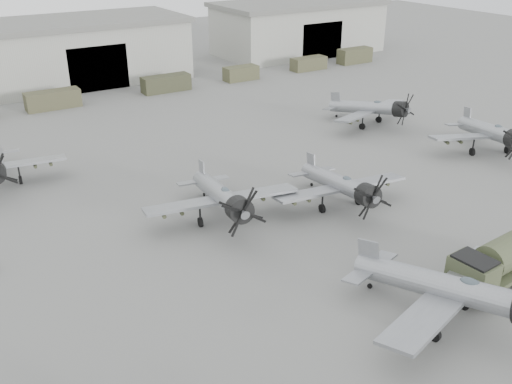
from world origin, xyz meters
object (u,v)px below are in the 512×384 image
aircraft_mid_1 (223,197)px  aircraft_mid_3 (494,133)px  aircraft_near_1 (457,291)px  fuel_tanker (501,259)px  aircraft_far_1 (373,108)px  aircraft_mid_2 (343,185)px

aircraft_mid_1 → aircraft_mid_3: aircraft_mid_3 is taller
aircraft_mid_1 → aircraft_near_1: bearing=-64.1°
aircraft_mid_3 → fuel_tanker: size_ratio=1.48×
aircraft_far_1 → fuel_tanker: size_ratio=1.40×
aircraft_mid_2 → aircraft_mid_3: size_ratio=0.94×
aircraft_mid_1 → aircraft_mid_3: 29.19m
aircraft_far_1 → fuel_tanker: 31.15m
fuel_tanker → aircraft_mid_3: bearing=34.0°
aircraft_near_1 → aircraft_mid_2: (4.12, 14.57, -0.24)m
aircraft_mid_1 → fuel_tanker: size_ratio=1.47×
aircraft_near_1 → aircraft_mid_3: bearing=17.6°
aircraft_mid_3 → aircraft_far_1: (-3.82, 12.87, -0.17)m
aircraft_mid_3 → aircraft_far_1: aircraft_mid_3 is taller
aircraft_near_1 → aircraft_mid_3: size_ratio=1.05×
aircraft_mid_3 → fuel_tanker: (-18.45, -14.63, -0.47)m
aircraft_near_1 → aircraft_far_1: aircraft_near_1 is taller
aircraft_mid_3 → fuel_tanker: 23.55m
aircraft_mid_1 → aircraft_mid_2: size_ratio=1.06×
aircraft_near_1 → fuel_tanker: bearing=-2.6°
fuel_tanker → aircraft_near_1: bearing=-171.2°
aircraft_near_1 → aircraft_mid_3: 28.98m
aircraft_mid_1 → aircraft_far_1: size_ratio=1.05×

